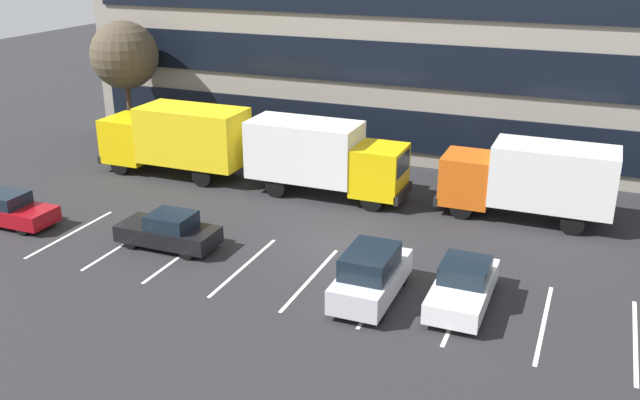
{
  "coord_description": "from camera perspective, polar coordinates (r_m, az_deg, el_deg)",
  "views": [
    {
      "loc": [
        9.18,
        -24.74,
        12.07
      ],
      "look_at": [
        -1.42,
        1.22,
        1.4
      ],
      "focal_mm": 39.37,
      "sensor_mm": 36.0,
      "label": 1
    }
  ],
  "objects": [
    {
      "name": "ground_plane",
      "position": [
        29.02,
        1.68,
        -3.76
      ],
      "size": [
        120.0,
        120.0,
        0.0
      ],
      "primitive_type": "plane",
      "color": "#262628"
    },
    {
      "name": "bare_tree",
      "position": [
        43.33,
        -15.61,
        11.26
      ],
      "size": [
        3.96,
        3.96,
        7.42
      ],
      "color": "#473323",
      "rests_on": "ground_plane"
    },
    {
      "name": "sedan_white",
      "position": [
        24.8,
        11.57,
        -6.83
      ],
      "size": [
        1.82,
        4.35,
        1.56
      ],
      "color": "white",
      "rests_on": "ground_plane"
    },
    {
      "name": "office_building",
      "position": [
        43.94,
        10.32,
        14.14
      ],
      "size": [
        41.59,
        13.12,
        14.4
      ],
      "color": "gray",
      "rests_on": "ground_plane"
    },
    {
      "name": "box_truck_orange",
      "position": [
        32.36,
        16.73,
        1.75
      ],
      "size": [
        7.58,
        2.51,
        3.52
      ],
      "color": "#D85914",
      "rests_on": "ground_plane"
    },
    {
      "name": "suv_silver",
      "position": [
        24.65,
        4.16,
        -6.09
      ],
      "size": [
        1.81,
        4.28,
        1.93
      ],
      "color": "silver",
      "rests_on": "ground_plane"
    },
    {
      "name": "sedan_maroon",
      "position": [
        33.76,
        -23.88,
        -0.74
      ],
      "size": [
        4.07,
        1.7,
        1.46
      ],
      "color": "maroon",
      "rests_on": "ground_plane"
    },
    {
      "name": "box_truck_yellow_all",
      "position": [
        37.66,
        -11.6,
        5.05
      ],
      "size": [
        8.05,
        2.66,
        3.73
      ],
      "color": "yellow",
      "rests_on": "ground_plane"
    },
    {
      "name": "lot_markings",
      "position": [
        26.35,
        -0.78,
        -6.42
      ],
      "size": [
        22.54,
        5.4,
        0.01
      ],
      "color": "silver",
      "rests_on": "ground_plane"
    },
    {
      "name": "sedan_black",
      "position": [
        29.31,
        -12.18,
        -2.48
      ],
      "size": [
        4.18,
        1.75,
        1.5
      ],
      "color": "black",
      "rests_on": "ground_plane"
    },
    {
      "name": "box_truck_yellow",
      "position": [
        33.91,
        0.28,
        3.63
      ],
      "size": [
        7.83,
        2.59,
        3.63
      ],
      "color": "yellow",
      "rests_on": "ground_plane"
    }
  ]
}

